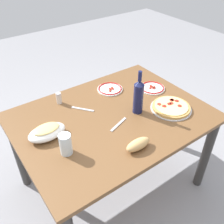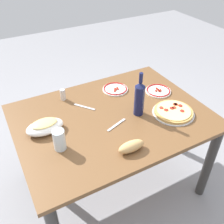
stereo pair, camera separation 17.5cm
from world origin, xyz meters
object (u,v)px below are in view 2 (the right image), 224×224
(baked_pasta_dish, at_px, (45,126))
(side_plate_far, at_px, (158,91))
(pepperoni_pizza, at_px, (173,112))
(wine_bottle, at_px, (139,98))
(side_plate_near, at_px, (115,89))
(bread_loaf, at_px, (131,146))
(spice_shaker, at_px, (63,95))
(dining_table, at_px, (112,128))
(water_glass, at_px, (59,140))

(baked_pasta_dish, height_order, side_plate_far, baked_pasta_dish)
(baked_pasta_dish, bearing_deg, pepperoni_pizza, -16.08)
(baked_pasta_dish, bearing_deg, side_plate_far, 2.32)
(wine_bottle, distance_m, side_plate_near, 0.37)
(baked_pasta_dish, height_order, wine_bottle, wine_bottle)
(baked_pasta_dish, height_order, side_plate_near, baked_pasta_dish)
(pepperoni_pizza, bearing_deg, side_plate_near, 114.05)
(side_plate_far, height_order, bread_loaf, bread_loaf)
(pepperoni_pizza, relative_size, side_plate_far, 1.47)
(wine_bottle, bearing_deg, bread_loaf, -129.80)
(pepperoni_pizza, xyz_separation_m, side_plate_near, (-0.21, 0.47, -0.01))
(pepperoni_pizza, height_order, spice_shaker, spice_shaker)
(pepperoni_pizza, relative_size, spice_shaker, 3.40)
(baked_pasta_dish, distance_m, side_plate_far, 0.93)
(baked_pasta_dish, bearing_deg, spice_shaker, 52.29)
(wine_bottle, distance_m, bread_loaf, 0.38)
(dining_table, height_order, side_plate_near, side_plate_near)
(wine_bottle, height_order, side_plate_far, wine_bottle)
(bread_loaf, relative_size, spice_shaker, 1.93)
(wine_bottle, bearing_deg, dining_table, 158.54)
(wine_bottle, height_order, water_glass, wine_bottle)
(wine_bottle, xyz_separation_m, water_glass, (-0.60, -0.07, -0.06))
(wine_bottle, distance_m, side_plate_far, 0.36)
(wine_bottle, height_order, side_plate_near, wine_bottle)
(pepperoni_pizza, distance_m, bread_loaf, 0.48)
(bread_loaf, distance_m, spice_shaker, 0.72)
(dining_table, distance_m, pepperoni_pizza, 0.45)
(water_glass, bearing_deg, wine_bottle, 6.30)
(spice_shaker, bearing_deg, pepperoni_pizza, -40.79)
(side_plate_near, height_order, spice_shaker, spice_shaker)
(baked_pasta_dish, distance_m, wine_bottle, 0.65)
(pepperoni_pizza, distance_m, baked_pasta_dish, 0.88)
(side_plate_far, bearing_deg, water_glass, -165.50)
(pepperoni_pizza, height_order, water_glass, water_glass)
(wine_bottle, bearing_deg, side_plate_near, 88.45)
(pepperoni_pizza, bearing_deg, wine_bottle, 151.88)
(dining_table, height_order, baked_pasta_dish, baked_pasta_dish)
(baked_pasta_dish, xyz_separation_m, side_plate_near, (0.64, 0.22, -0.03))
(side_plate_near, bearing_deg, wine_bottle, -91.55)
(pepperoni_pizza, bearing_deg, side_plate_far, 74.35)
(baked_pasta_dish, xyz_separation_m, bread_loaf, (0.39, -0.41, -0.01))
(bread_loaf, bearing_deg, wine_bottle, 50.20)
(side_plate_near, xyz_separation_m, spice_shaker, (-0.41, 0.07, 0.03))
(side_plate_far, bearing_deg, side_plate_near, 147.11)
(water_glass, xyz_separation_m, spice_shaker, (0.19, 0.49, -0.02))
(wine_bottle, xyz_separation_m, spice_shaker, (-0.40, 0.42, -0.09))
(side_plate_far, relative_size, spice_shaker, 2.32)
(pepperoni_pizza, bearing_deg, water_glass, 176.42)
(pepperoni_pizza, distance_m, side_plate_far, 0.29)
(pepperoni_pizza, height_order, baked_pasta_dish, baked_pasta_dish)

